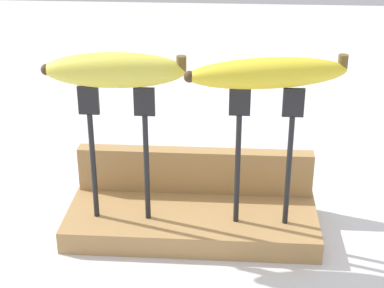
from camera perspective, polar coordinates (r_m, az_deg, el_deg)
name	(u,v)px	position (r m, az deg, el deg)	size (l,w,h in m)	color
ground_plane	(192,230)	(0.86, 0.00, -7.91)	(3.00, 3.00, 0.00)	silver
wooden_board	(192,220)	(0.85, 0.00, -7.05)	(0.34, 0.14, 0.03)	#A87F4C
board_backstop	(195,170)	(0.88, 0.27, -2.45)	(0.33, 0.02, 0.06)	#A87F4C
fork_stand_left	(119,142)	(0.79, -6.78, 0.17)	(0.10, 0.01, 0.18)	black
fork_stand_right	(264,145)	(0.77, 6.67, -0.08)	(0.09, 0.01, 0.19)	black
banana_raised_left	(115,70)	(0.75, -7.14, 6.77)	(0.18, 0.05, 0.04)	#DBD147
banana_raised_right	(268,73)	(0.74, 7.01, 6.50)	(0.20, 0.08, 0.04)	yellow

